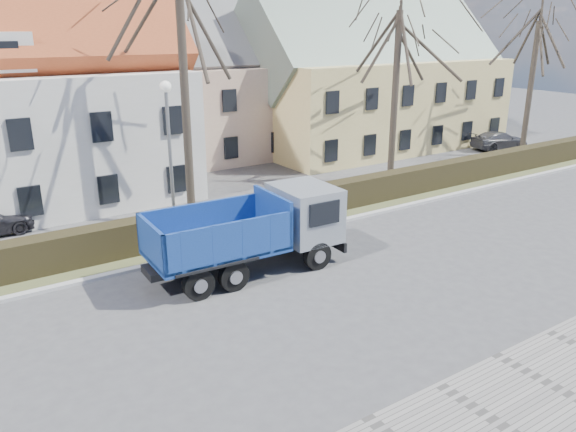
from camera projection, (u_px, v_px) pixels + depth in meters
ground at (348, 276)px, 19.40m from camera, size 120.00×120.00×0.00m
curb_far at (277, 236)px, 23.01m from camera, size 80.00×0.30×0.12m
grass_strip at (257, 225)px, 24.27m from camera, size 80.00×3.00×0.10m
hedge at (259, 213)px, 23.92m from camera, size 60.00×0.90×1.30m
building_pink at (200, 96)px, 35.99m from camera, size 10.80×8.80×8.00m
building_yellow at (372, 85)px, 39.85m from camera, size 18.80×10.80×8.50m
tree_1 at (184, 75)px, 23.02m from camera, size 9.20×9.20×12.65m
tree_2 at (396, 80)px, 29.59m from camera, size 8.00×8.00×11.00m
tree_3 at (532, 75)px, 35.99m from camera, size 7.60×7.60×10.45m
dump_truck at (241, 235)px, 19.22m from camera, size 7.28×2.96×2.87m
streetlight at (171, 161)px, 22.10m from camera, size 0.50×0.50×6.35m
cart_frame at (166, 260)px, 20.03m from camera, size 0.75×0.59×0.61m
parked_car_b at (499, 140)px, 39.38m from camera, size 4.53×2.57×1.24m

